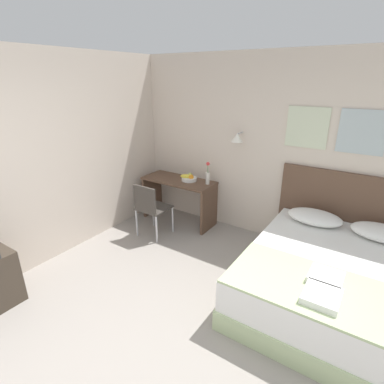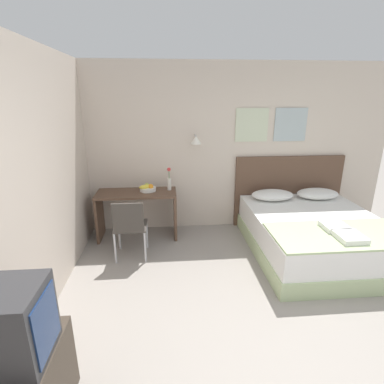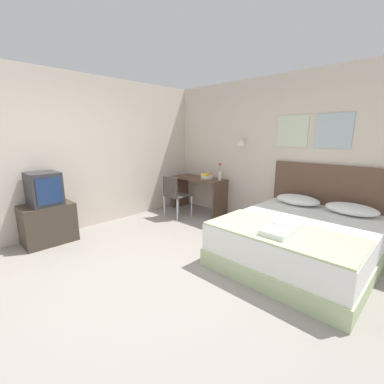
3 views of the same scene
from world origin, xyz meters
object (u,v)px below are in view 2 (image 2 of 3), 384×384
at_px(pillow_right, 317,194).
at_px(flower_vase, 169,181).
at_px(desk_chair, 130,225).
at_px(headboard, 288,191).
at_px(folded_towel_mid_bed, 350,237).
at_px(fruit_bowl, 148,188).
at_px(bed, 314,235).
at_px(desk, 137,206).
at_px(pillow_left, 272,195).
at_px(folded_towel_near_foot, 335,227).
at_px(television, 5,326).
at_px(throw_blanket, 341,235).

bearing_deg(pillow_right, flower_vase, 178.32).
bearing_deg(desk_chair, headboard, 20.93).
bearing_deg(folded_towel_mid_bed, fruit_bowl, 147.13).
relative_size(headboard, folded_towel_mid_bed, 5.74).
distance_m(desk_chair, fruit_bowl, 0.81).
height_order(bed, desk, desk).
distance_m(desk_chair, flower_vase, 1.00).
bearing_deg(pillow_right, bed, -116.53).
height_order(bed, folded_towel_mid_bed, folded_towel_mid_bed).
bearing_deg(headboard, desk, -173.30).
height_order(headboard, pillow_left, headboard).
relative_size(pillow_left, fruit_bowl, 2.55).
bearing_deg(pillow_right, folded_towel_near_foot, -107.73).
xyz_separation_m(desk, television, (-0.50, -2.87, 0.34)).
xyz_separation_m(folded_towel_near_foot, desk, (-2.51, 1.19, -0.09)).
bearing_deg(desk_chair, throw_blanket, -14.32).
bearing_deg(folded_towel_near_foot, headboard, 89.69).
distance_m(headboard, desk_chair, 2.74).
height_order(desk, fruit_bowl, fruit_bowl).
xyz_separation_m(desk, fruit_bowl, (0.17, 0.05, 0.27)).
xyz_separation_m(headboard, throw_blanket, (0.00, -1.63, -0.03)).
bearing_deg(fruit_bowl, desk, -164.42).
xyz_separation_m(pillow_left, flower_vase, (-1.64, 0.07, 0.25)).
bearing_deg(television, flower_vase, 71.13).
distance_m(folded_towel_mid_bed, desk, 2.93).
height_order(headboard, throw_blanket, headboard).
relative_size(headboard, folded_towel_near_foot, 6.34).
bearing_deg(pillow_left, flower_vase, 177.55).
bearing_deg(folded_towel_mid_bed, headboard, 90.45).
distance_m(bed, fruit_bowl, 2.53).
relative_size(throw_blanket, folded_towel_near_foot, 5.75).
height_order(folded_towel_near_foot, desk, desk).
distance_m(headboard, folded_towel_mid_bed, 1.77).
height_order(bed, television, television).
bearing_deg(throw_blanket, flower_vase, 145.02).
bearing_deg(folded_towel_near_foot, desk_chair, 168.66).
relative_size(folded_towel_near_foot, fruit_bowl, 1.10).
height_order(pillow_right, fruit_bowl, fruit_bowl).
height_order(pillow_left, folded_towel_mid_bed, pillow_left).
relative_size(bed, headboard, 1.11).
bearing_deg(folded_towel_mid_bed, flower_vase, 142.58).
bearing_deg(headboard, bed, -90.00).
relative_size(bed, desk, 1.67).
height_order(headboard, fruit_bowl, headboard).
bearing_deg(folded_towel_near_foot, pillow_right, 72.27).
relative_size(throw_blanket, fruit_bowl, 6.33).
relative_size(folded_towel_near_foot, flower_vase, 0.81).
distance_m(bed, flower_vase, 2.26).
bearing_deg(pillow_left, folded_towel_near_foot, -72.96).
bearing_deg(bed, throw_blanket, -90.00).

